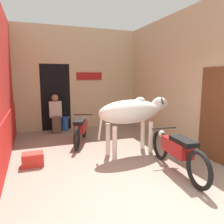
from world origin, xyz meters
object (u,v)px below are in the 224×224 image
Objects in this scene: plastic_stool at (65,123)px; crate at (33,159)px; motorcycle_near at (177,150)px; motorcycle_far at (81,128)px; shopkeeper_seated at (56,112)px; cow at (133,112)px.

crate is (-1.11, -2.97, -0.11)m from plastic_stool.
motorcycle_near is 4.77× the size of crate.
motorcycle_far reaches higher than crate.
shopkeeper_seated is 2.92m from crate.
motorcycle_far is at bearing -69.91° from shopkeeper_seated.
cow is 4.63× the size of crate.
motorcycle_near reaches higher than motorcycle_far.
motorcycle_near is at bearing -75.63° from cow.
crate is at bearing 153.87° from motorcycle_near.
crate is (-2.69, 1.32, -0.31)m from motorcycle_near.
crate is (-1.33, -1.28, -0.29)m from motorcycle_far.
motorcycle_near is 4.39× the size of plastic_stool.
crate is at bearing -106.00° from shopkeeper_seated.
cow is 1.47m from motorcycle_near.
cow reaches higher than shopkeeper_seated.
plastic_stool is at bearing 97.51° from motorcycle_far.
shopkeeper_seated is at bearing 110.09° from motorcycle_far.
crate is at bearing 179.56° from cow.
plastic_stool is 1.09× the size of crate.
plastic_stool is at bearing 69.55° from crate.
motorcycle_far is 1.87m from crate.
shopkeeper_seated is (-1.57, 2.77, -0.34)m from cow.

